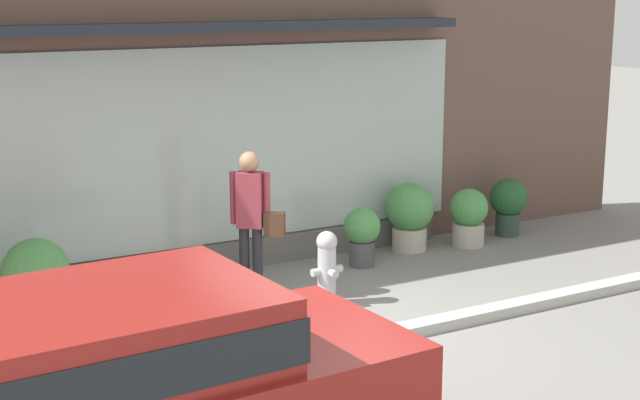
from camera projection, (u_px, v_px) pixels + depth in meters
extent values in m
plane|color=gray|center=(335.00, 343.00, 9.79)|extent=(60.00, 60.00, 0.00)
cube|color=#B2B2AD|center=(345.00, 344.00, 9.61)|extent=(14.00, 0.24, 0.12)
cube|color=brown|center=(205.00, 65.00, 11.91)|extent=(14.00, 0.36, 5.28)
cube|color=#ADBCB7|center=(246.00, 144.00, 12.19)|extent=(6.33, 0.03, 2.51)
cube|color=#232833|center=(215.00, 27.00, 11.51)|extent=(6.93, 0.56, 0.12)
cube|color=#605E59|center=(217.00, 257.00, 12.26)|extent=(6.73, 0.20, 0.36)
cylinder|color=#B2B2B7|center=(327.00, 301.00, 11.01)|extent=(0.32, 0.32, 0.06)
cylinder|color=#B2B2B7|center=(327.00, 273.00, 10.93)|extent=(0.21, 0.21, 0.62)
sphere|color=#B2B2B7|center=(327.00, 242.00, 10.85)|extent=(0.24, 0.24, 0.24)
cylinder|color=#B2B2B7|center=(316.00, 272.00, 10.85)|extent=(0.10, 0.09, 0.09)
cylinder|color=#B2B2B7|center=(338.00, 269.00, 11.00)|extent=(0.10, 0.09, 0.09)
cylinder|color=#B2B2B7|center=(333.00, 274.00, 10.80)|extent=(0.09, 0.10, 0.09)
cylinder|color=#232328|center=(258.00, 263.00, 11.11)|extent=(0.12, 0.12, 0.87)
cylinder|color=#232328|center=(245.00, 263.00, 11.13)|extent=(0.12, 0.12, 0.87)
cube|color=#8E333D|center=(250.00, 200.00, 10.95)|extent=(0.36, 0.34, 0.65)
sphere|color=#A37556|center=(249.00, 162.00, 10.85)|extent=(0.24, 0.24, 0.24)
cylinder|color=#8E333D|center=(267.00, 199.00, 10.92)|extent=(0.08, 0.08, 0.62)
cylinder|color=#8E333D|center=(233.00, 198.00, 10.98)|extent=(0.08, 0.08, 0.62)
cube|color=#472D1E|center=(274.00, 224.00, 10.95)|extent=(0.25, 0.23, 0.28)
cube|color=maroon|center=(103.00, 337.00, 6.31)|extent=(2.30, 1.67, 0.58)
cube|color=#1E2328|center=(103.00, 337.00, 6.31)|extent=(2.34, 1.69, 0.32)
cylinder|color=black|center=(238.00, 381.00, 8.02)|extent=(0.68, 0.21, 0.67)
cylinder|color=#4C4C51|center=(39.00, 311.00, 10.39)|extent=(0.49, 0.49, 0.26)
sphere|color=#4C934C|center=(36.00, 272.00, 10.29)|extent=(0.74, 0.74, 0.74)
cylinder|color=#B7B2A3|center=(409.00, 238.00, 13.26)|extent=(0.48, 0.48, 0.32)
sphere|color=#4C934C|center=(410.00, 207.00, 13.17)|extent=(0.68, 0.68, 0.68)
cylinder|color=#4C4C51|center=(362.00, 254.00, 12.49)|extent=(0.33, 0.33, 0.33)
sphere|color=#4C934C|center=(362.00, 226.00, 12.41)|extent=(0.49, 0.49, 0.49)
cylinder|color=#33473D|center=(507.00, 224.00, 14.05)|extent=(0.35, 0.35, 0.34)
sphere|color=#23562D|center=(509.00, 197.00, 13.96)|extent=(0.56, 0.56, 0.56)
cylinder|color=#B7B2A3|center=(468.00, 234.00, 13.49)|extent=(0.45, 0.45, 0.32)
sphere|color=#4C934C|center=(469.00, 208.00, 13.40)|extent=(0.54, 0.54, 0.54)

